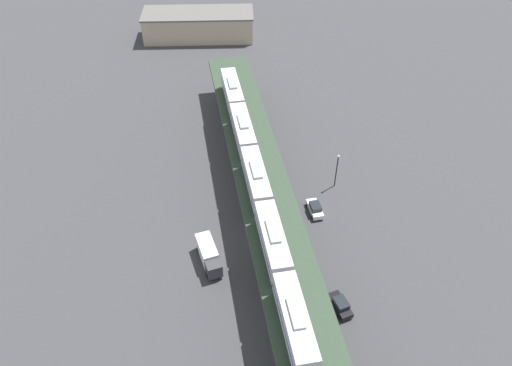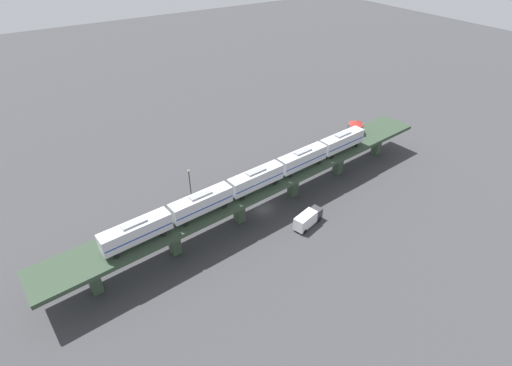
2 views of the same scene
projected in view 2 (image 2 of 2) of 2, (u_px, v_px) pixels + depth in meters
The scene contains 9 objects.
ground_plane at pixel (264, 209), 86.53m from camera, with size 400.00×400.00×0.00m, color #38383A.
elevated_viaduct at pixel (265, 184), 83.04m from camera, with size 17.68×92.38×7.40m.
subway_train at pixel (256, 179), 78.36m from camera, with size 9.13×62.36×4.45m.
signal_hut at pixel (356, 126), 99.11m from camera, with size 3.53×3.53×3.40m.
street_car_white at pixel (225, 194), 89.61m from camera, with size 2.44×4.62×1.89m.
street_car_black at pixel (292, 168), 98.40m from camera, with size 3.06×4.74×1.89m.
street_car_green at pixel (332, 155), 103.92m from camera, with size 2.29×4.56×1.89m.
delivery_truck at pixel (308, 219), 80.98m from camera, with size 4.08×7.54×3.20m.
street_lamp at pixel (190, 181), 88.21m from camera, with size 0.44×0.44×6.94m.
Camera 2 is at (-56.68, 38.36, 53.27)m, focal length 28.00 mm.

